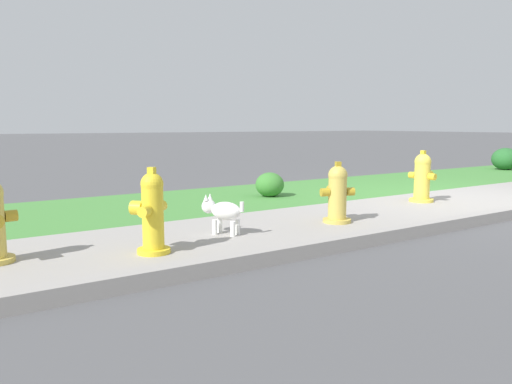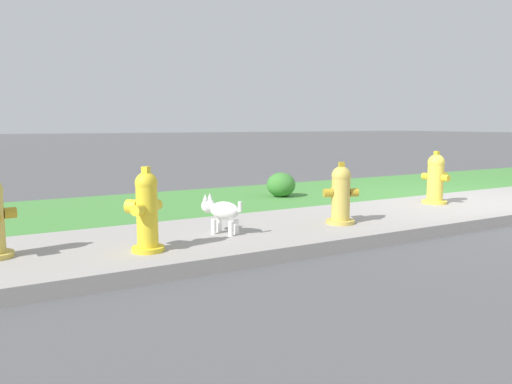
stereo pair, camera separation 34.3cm
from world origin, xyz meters
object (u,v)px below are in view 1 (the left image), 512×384
(shrub_bush_far_verge, at_px, (505,159))
(small_white_dog, at_px, (222,211))
(fire_hydrant_near_corner, at_px, (422,178))
(fire_hydrant_mid_block, at_px, (337,194))
(shrub_bush_near_lamp, at_px, (270,185))
(fire_hydrant_at_driveway, at_px, (152,213))

(shrub_bush_far_verge, bearing_deg, small_white_dog, -165.22)
(fire_hydrant_near_corner, height_order, fire_hydrant_mid_block, fire_hydrant_near_corner)
(fire_hydrant_near_corner, height_order, shrub_bush_far_verge, fire_hydrant_near_corner)
(fire_hydrant_near_corner, distance_m, small_white_dog, 3.35)
(fire_hydrant_mid_block, relative_size, shrub_bush_near_lamp, 1.58)
(fire_hydrant_mid_block, relative_size, fire_hydrant_at_driveway, 0.93)
(fire_hydrant_mid_block, bearing_deg, small_white_dog, -166.23)
(fire_hydrant_at_driveway, bearing_deg, fire_hydrant_mid_block, -36.41)
(small_white_dog, bearing_deg, shrub_bush_far_verge, -105.42)
(fire_hydrant_near_corner, distance_m, fire_hydrant_mid_block, 2.05)
(fire_hydrant_near_corner, xyz_separation_m, shrub_bush_far_verge, (5.80, 2.14, -0.08))
(fire_hydrant_mid_block, bearing_deg, shrub_bush_near_lamp, 95.92)
(small_white_dog, relative_size, shrub_bush_near_lamp, 0.98)
(fire_hydrant_mid_block, xyz_separation_m, fire_hydrant_at_driveway, (-2.18, -0.13, 0.03))
(fire_hydrant_near_corner, xyz_separation_m, fire_hydrant_at_driveway, (-4.18, -0.57, 0.01))
(shrub_bush_far_verge, bearing_deg, fire_hydrant_mid_block, -161.67)
(fire_hydrant_near_corner, bearing_deg, shrub_bush_near_lamp, -144.47)
(fire_hydrant_at_driveway, xyz_separation_m, shrub_bush_far_verge, (9.98, 2.71, -0.09))
(fire_hydrant_mid_block, distance_m, fire_hydrant_at_driveway, 2.18)
(fire_hydrant_near_corner, height_order, fire_hydrant_at_driveway, fire_hydrant_at_driveway)
(fire_hydrant_near_corner, distance_m, fire_hydrant_at_driveway, 4.22)
(fire_hydrant_mid_block, height_order, shrub_bush_far_verge, fire_hydrant_mid_block)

